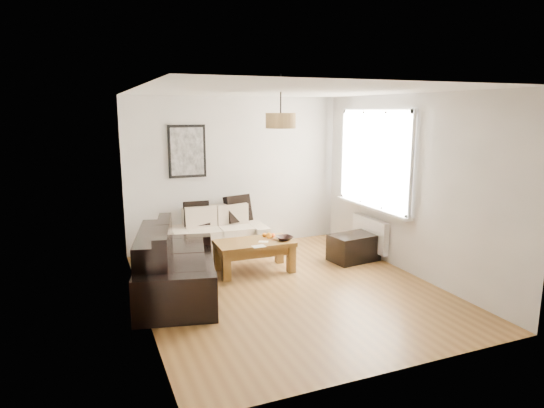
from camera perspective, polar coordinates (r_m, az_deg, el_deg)
name	(u,v)px	position (r m, az deg, el deg)	size (l,w,h in m)	color
floor	(289,288)	(6.44, 2.06, -10.18)	(4.50, 4.50, 0.00)	brown
ceiling	(290,91)	(6.00, 2.24, 13.60)	(3.80, 4.50, 0.00)	white
wall_back	(236,173)	(8.17, -4.41, 3.83)	(3.80, 0.04, 2.60)	silver
wall_front	(397,235)	(4.19, 14.99, -3.73)	(3.80, 0.04, 2.60)	silver
wall_left	(139,204)	(5.59, -15.89, -0.06)	(0.04, 4.50, 2.60)	silver
wall_right	(409,185)	(7.08, 16.30, 2.25)	(0.04, 4.50, 2.60)	silver
window_bay	(375,159)	(7.65, 12.47, 5.35)	(0.14, 1.90, 1.60)	white
radiator	(370,234)	(7.85, 11.85, -3.54)	(0.10, 0.90, 0.52)	white
poster	(187,151)	(7.88, -10.31, 6.33)	(0.62, 0.04, 0.87)	black
pendant_shade	(281,121)	(6.27, 1.06, 10.13)	(0.40, 0.40, 0.20)	tan
loveseat_cream	(219,233)	(7.77, -6.45, -3.53)	(1.52, 0.83, 0.76)	beige
sofa_leather	(177,263)	(6.23, -11.53, -7.06)	(1.95, 0.95, 0.84)	black
coffee_table	(254,256)	(7.00, -2.18, -6.37)	(1.14, 0.62, 0.47)	brown
ottoman	(354,247)	(7.61, 9.91, -5.24)	(0.74, 0.48, 0.43)	black
cushion_left	(197,214)	(7.79, -9.17, -1.17)	(0.41, 0.13, 0.41)	black
cushion_right	(238,209)	(7.98, -4.16, -0.58)	(0.46, 0.14, 0.46)	black
fruit_bowl	(284,238)	(6.98, 1.53, -4.18)	(0.24, 0.24, 0.06)	black
orange_a	(269,236)	(7.08, -0.38, -3.87)	(0.09, 0.09, 0.09)	orange
orange_b	(273,235)	(7.09, 0.12, -3.85)	(0.07, 0.07, 0.07)	#FF5A15
orange_c	(264,235)	(7.11, -0.92, -3.80)	(0.07, 0.07, 0.07)	orange
papers	(259,246)	(6.66, -1.62, -5.18)	(0.18, 0.13, 0.01)	white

